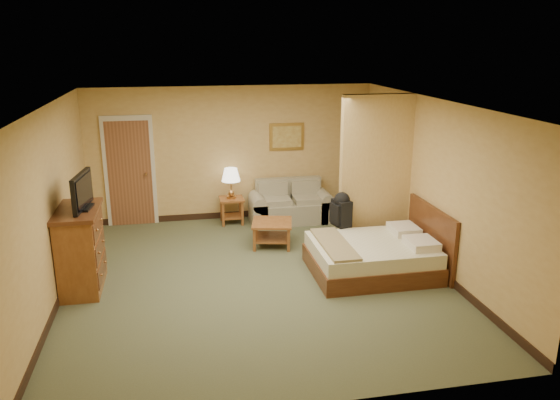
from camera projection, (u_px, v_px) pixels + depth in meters
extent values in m
plane|color=#4F5436|center=(257.00, 279.00, 8.14)|extent=(6.00, 6.00, 0.00)
plane|color=white|center=(254.00, 103.00, 7.40)|extent=(6.00, 6.00, 0.00)
cube|color=tan|center=(232.00, 154.00, 10.59)|extent=(5.50, 0.02, 2.60)
cube|color=tan|center=(52.00, 206.00, 7.26)|extent=(0.02, 6.00, 2.60)
cube|color=tan|center=(435.00, 186.00, 8.28)|extent=(0.02, 6.00, 2.60)
cube|color=tan|center=(375.00, 173.00, 9.04)|extent=(1.20, 0.15, 2.60)
cube|color=beige|center=(130.00, 171.00, 10.27)|extent=(0.94, 0.06, 2.10)
cube|color=brown|center=(130.00, 174.00, 10.27)|extent=(0.80, 0.04, 2.00)
cylinder|color=#B37D42|center=(146.00, 174.00, 10.28)|extent=(0.04, 0.12, 0.04)
cube|color=black|center=(234.00, 214.00, 10.94)|extent=(5.50, 0.02, 0.12)
cube|color=gray|center=(291.00, 212.00, 10.66)|extent=(1.32, 0.70, 0.39)
cube|color=gray|center=(288.00, 188.00, 10.83)|extent=(1.32, 0.17, 0.41)
cube|color=gray|center=(258.00, 213.00, 10.53)|extent=(0.28, 0.70, 0.44)
cube|color=gray|center=(324.00, 209.00, 10.77)|extent=(0.28, 0.70, 0.44)
cube|color=brown|center=(231.00, 199.00, 10.48)|extent=(0.46, 0.46, 0.04)
cube|color=brown|center=(232.00, 216.00, 10.58)|extent=(0.38, 0.38, 0.03)
cube|color=brown|center=(223.00, 215.00, 10.35)|extent=(0.05, 0.05, 0.47)
cube|color=brown|center=(242.00, 214.00, 10.41)|extent=(0.05, 0.05, 0.47)
cube|color=brown|center=(221.00, 209.00, 10.69)|extent=(0.05, 0.05, 0.47)
cube|color=brown|center=(240.00, 208.00, 10.76)|extent=(0.05, 0.05, 0.47)
cylinder|color=#B37D42|center=(231.00, 197.00, 10.47)|extent=(0.18, 0.18, 0.04)
cylinder|color=#B37D42|center=(231.00, 186.00, 10.41)|extent=(0.02, 0.02, 0.30)
cone|color=white|center=(231.00, 175.00, 10.34)|extent=(0.36, 0.36, 0.25)
cube|color=brown|center=(272.00, 223.00, 9.35)|extent=(0.80, 0.80, 0.04)
cube|color=brown|center=(272.00, 237.00, 9.43)|extent=(0.68, 0.68, 0.03)
cube|color=brown|center=(258.00, 241.00, 9.09)|extent=(0.05, 0.05, 0.40)
cube|color=brown|center=(285.00, 228.00, 9.74)|extent=(0.05, 0.05, 0.40)
cube|color=#B78E3F|center=(287.00, 137.00, 10.69)|extent=(0.69, 0.03, 0.53)
cube|color=#AB7D34|center=(287.00, 137.00, 10.67)|extent=(0.57, 0.02, 0.42)
cube|color=brown|center=(81.00, 251.00, 7.69)|extent=(0.52, 1.04, 1.13)
cube|color=#4C2511|center=(77.00, 211.00, 7.52)|extent=(0.58, 1.11, 0.06)
cube|color=black|center=(84.00, 208.00, 7.53)|extent=(0.25, 0.38, 0.03)
cube|color=black|center=(82.00, 191.00, 7.46)|extent=(0.16, 0.82, 0.49)
cube|color=#4C2511|center=(371.00, 264.00, 8.33)|extent=(1.81, 1.45, 0.27)
cube|color=#EDEAC2|center=(371.00, 249.00, 8.26)|extent=(1.75, 1.39, 0.22)
cube|color=#4C2511|center=(431.00, 238.00, 8.41)|extent=(0.06, 1.54, 1.00)
cube|color=white|center=(421.00, 244.00, 8.04)|extent=(0.41, 0.50, 0.13)
cube|color=white|center=(404.00, 229.00, 8.63)|extent=(0.41, 0.50, 0.13)
cube|color=olive|center=(334.00, 244.00, 8.12)|extent=(0.41, 1.36, 0.05)
cube|color=black|center=(341.00, 213.00, 8.92)|extent=(0.30, 0.37, 0.44)
sphere|color=black|center=(342.00, 200.00, 8.86)|extent=(0.26, 0.26, 0.26)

